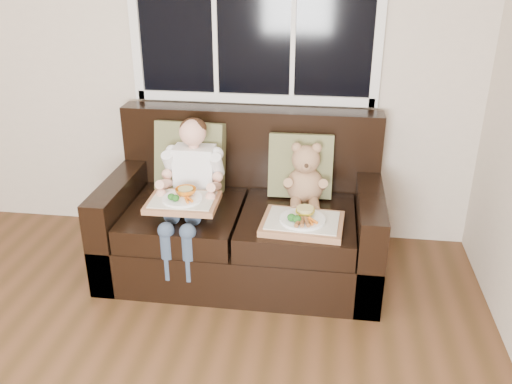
# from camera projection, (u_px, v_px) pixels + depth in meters

# --- Properties ---
(loveseat) EXTENTS (1.70, 0.92, 0.96)m
(loveseat) POSITION_uv_depth(u_px,v_px,m) (244.00, 221.00, 3.47)
(loveseat) COLOR black
(loveseat) RESTS_ON ground
(pillow_left) EXTENTS (0.46, 0.23, 0.46)m
(pillow_left) POSITION_uv_depth(u_px,v_px,m) (190.00, 157.00, 3.50)
(pillow_left) COLOR olive
(pillow_left) RESTS_ON loveseat
(pillow_right) EXTENTS (0.41, 0.19, 0.41)m
(pillow_right) POSITION_uv_depth(u_px,v_px,m) (301.00, 165.00, 3.42)
(pillow_right) COLOR olive
(pillow_right) RESTS_ON loveseat
(child) EXTENTS (0.36, 0.59, 0.82)m
(child) POSITION_uv_depth(u_px,v_px,m) (191.00, 179.00, 3.27)
(child) COLOR white
(child) RESTS_ON loveseat
(teddy_bear) EXTENTS (0.25, 0.31, 0.41)m
(teddy_bear) POSITION_uv_depth(u_px,v_px,m) (305.00, 178.00, 3.33)
(teddy_bear) COLOR tan
(teddy_bear) RESTS_ON loveseat
(tray_left) EXTENTS (0.41, 0.32, 0.09)m
(tray_left) POSITION_uv_depth(u_px,v_px,m) (183.00, 200.00, 3.13)
(tray_left) COLOR #A16A48
(tray_left) RESTS_ON child
(tray_right) EXTENTS (0.48, 0.38, 0.10)m
(tray_right) POSITION_uv_depth(u_px,v_px,m) (302.00, 222.00, 3.09)
(tray_right) COLOR #A16A48
(tray_right) RESTS_ON loveseat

